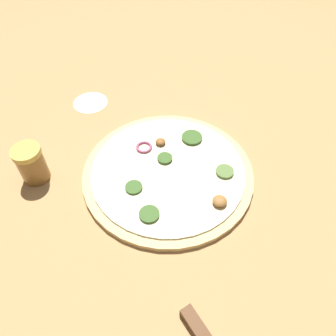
# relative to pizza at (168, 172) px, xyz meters

# --- Properties ---
(ground_plane) EXTENTS (3.00, 3.00, 0.00)m
(ground_plane) POSITION_rel_pizza_xyz_m (-0.00, -0.00, -0.01)
(ground_plane) COLOR tan
(pizza) EXTENTS (0.36, 0.36, 0.03)m
(pizza) POSITION_rel_pizza_xyz_m (0.00, 0.00, 0.00)
(pizza) COLOR #D6B77A
(pizza) RESTS_ON ground_plane
(spice_jar) EXTENTS (0.06, 0.06, 0.08)m
(spice_jar) POSITION_rel_pizza_xyz_m (-0.17, -0.22, 0.03)
(spice_jar) COLOR olive
(spice_jar) RESTS_ON ground_plane
(flour_patch) EXTENTS (0.09, 0.09, 0.00)m
(flour_patch) POSITION_rel_pizza_xyz_m (-0.32, -0.00, -0.01)
(flour_patch) COLOR white
(flour_patch) RESTS_ON ground_plane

